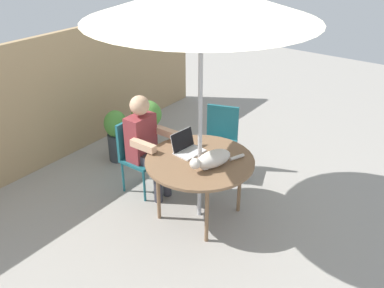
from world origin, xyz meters
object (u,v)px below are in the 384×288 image
Objects in this scene: chair_empty at (221,136)px; potted_plant_near_fence at (147,120)px; laptop at (186,146)px; chair_occupied at (137,150)px; cat at (212,160)px; patio_umbrella at (201,1)px; person_seated at (146,141)px; potted_plant_by_chair at (116,133)px; patio_table at (200,164)px.

chair_empty is 1.18m from potted_plant_near_fence.
potted_plant_near_fence is at bearing 58.88° from laptop.
cat is (-0.05, -1.09, 0.27)m from chair_occupied.
patio_umbrella is 2.77× the size of chair_occupied.
potted_plant_near_fence is at bearing 35.39° from chair_occupied.
person_seated is (0.00, -0.16, 0.17)m from chair_occupied.
potted_plant_by_chair is at bearing 168.11° from potted_plant_near_fence.
patio_table is 1.58× the size of potted_plant_near_fence.
person_seated is at bearing 154.71° from chair_empty.
chair_occupied is 1.02m from potted_plant_near_fence.
chair_occupied is at bearing -144.61° from potted_plant_near_fence.
potted_plant_near_fence is at bearing 61.09° from patio_table.
patio_table is at bearing -101.86° from potted_plant_by_chair.
cat is 0.86× the size of potted_plant_by_chair.
cat is at bearing -102.18° from potted_plant_by_chair.
potted_plant_near_fence is (0.88, 1.68, -0.36)m from cat.
potted_plant_by_chair is at bearing 114.07° from chair_empty.
cat is (-0.11, -0.40, 0.02)m from laptop.
patio_umbrella is at bearing 0.00° from patio_table.
patio_table is 1.62m from patio_umbrella.
chair_empty is (0.91, 0.33, -0.14)m from patio_table.
patio_umbrella is 1.50m from cat.
chair_occupied reaches higher than potted_plant_near_fence.
patio_umbrella is 2.77× the size of chair_empty.
patio_table is 1.85× the size of cat.
patio_table is 0.47× the size of patio_umbrella.
patio_umbrella is 1.76m from person_seated.
laptop is at bearing -85.15° from chair_occupied.
chair_empty is at bearing -86.14° from potted_plant_near_fence.
chair_empty is at bearing 27.89° from cat.
patio_umbrella is 2.00× the size of person_seated.
cat is at bearing -92.54° from chair_occupied.
laptop is 0.42m from cat.
chair_occupied reaches higher than cat.
laptop is at bearing -101.41° from potted_plant_by_chair.
chair_empty is 1.12m from cat.
potted_plant_by_chair is at bearing 78.14° from patio_umbrella.
potted_plant_near_fence is (0.83, 0.75, -0.25)m from person_seated.
chair_empty is at bearing -25.29° from person_seated.
patio_table is 1.59× the size of potted_plant_by_chair.
person_seated is 0.94m from cat.
laptop is at bearing -173.20° from chair_empty.
chair_empty is (0.91, -0.59, 0.00)m from chair_occupied.
cat is at bearing -117.55° from potted_plant_near_fence.
chair_occupied reaches higher than potted_plant_by_chair.
cat is (-0.05, -0.18, -1.49)m from patio_umbrella.
person_seated is 3.72× the size of laptop.
potted_plant_by_chair is (0.34, 1.60, -1.89)m from patio_umbrella.
patio_table is 1.30× the size of chair_empty.
chair_occupied is 0.23m from person_seated.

